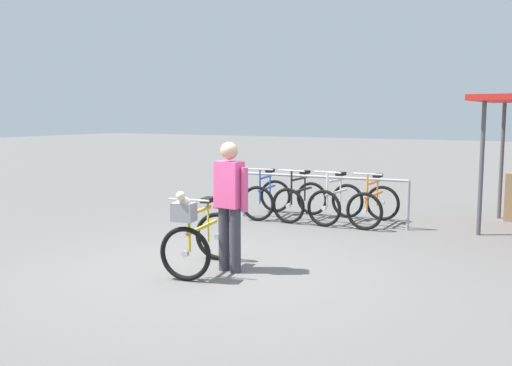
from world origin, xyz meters
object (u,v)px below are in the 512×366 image
Objects in this scene: racked_bike_white at (336,202)px; person_with_featured_bike at (229,200)px; racked_bike_blue at (267,198)px; featured_bicycle at (198,234)px; racked_bike_black at (301,200)px; racked_bike_orange at (374,205)px.

person_with_featured_bike is at bearing -89.18° from racked_bike_white.
person_with_featured_bike reaches higher than racked_bike_blue.
racked_bike_blue is 3.95m from person_with_featured_bike.
featured_bicycle reaches higher than racked_bike_blue.
racked_bike_blue is at bearing -175.25° from racked_bike_black.
racked_bike_orange is 0.66× the size of person_with_featured_bike.
racked_bike_black is 0.70m from racked_bike_white.
racked_bike_orange is at bearing 76.77° from featured_bicycle.
racked_bike_white is 4.00m from featured_bicycle.
person_with_featured_bike reaches higher than racked_bike_black.
person_with_featured_bike is (1.45, -3.64, 0.54)m from racked_bike_blue.
featured_bicycle is at bearing -73.63° from racked_bike_blue.
racked_bike_orange is (1.40, 0.12, 0.00)m from racked_bike_black.
racked_bike_blue is 4.04m from featured_bicycle.
racked_bike_black is 0.90× the size of featured_bicycle.
person_with_featured_bike is (-0.64, -3.81, 0.54)m from racked_bike_orange.
racked_bike_black is 3.96m from featured_bicycle.
featured_bicycle is at bearing -83.59° from racked_bike_black.
racked_bike_blue is 0.70m from racked_bike_black.
racked_bike_white is at bearing 90.82° from person_with_featured_bike.
racked_bike_blue is 1.08× the size of racked_bike_orange.
racked_bike_blue is 1.05× the size of racked_bike_white.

